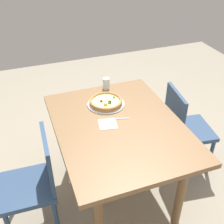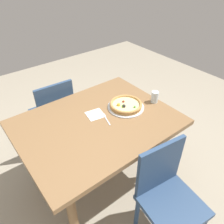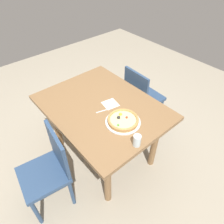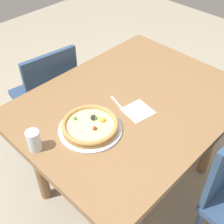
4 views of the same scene
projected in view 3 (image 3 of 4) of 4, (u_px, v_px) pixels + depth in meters
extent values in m
plane|color=#9E937F|center=(104.00, 153.00, 2.56)|extent=(6.00, 6.00, 0.00)
cube|color=olive|center=(102.00, 107.00, 2.06)|extent=(1.26, 0.97, 0.04)
cylinder|color=olive|center=(56.00, 124.00, 2.42)|extent=(0.07, 0.07, 0.73)
cylinder|color=olive|center=(107.00, 180.00, 1.89)|extent=(0.07, 0.07, 0.73)
cylinder|color=olive|center=(100.00, 101.00, 2.74)|extent=(0.07, 0.07, 0.73)
cylinder|color=olive|center=(155.00, 143.00, 2.21)|extent=(0.07, 0.07, 0.73)
cylinder|color=navy|center=(37.00, 213.00, 1.82)|extent=(0.04, 0.04, 0.41)
cylinder|color=navy|center=(26.00, 183.00, 2.03)|extent=(0.04, 0.04, 0.41)
cylinder|color=navy|center=(72.00, 193.00, 1.96)|extent=(0.04, 0.04, 0.41)
cylinder|color=navy|center=(58.00, 167.00, 2.17)|extent=(0.04, 0.04, 0.41)
cube|color=navy|center=(43.00, 175.00, 1.84)|extent=(0.45, 0.45, 0.04)
cube|color=navy|center=(58.00, 150.00, 1.76)|extent=(0.38, 0.08, 0.42)
cylinder|color=navy|center=(143.00, 100.00, 3.01)|extent=(0.04, 0.04, 0.41)
cylinder|color=navy|center=(160.00, 112.00, 2.81)|extent=(0.04, 0.04, 0.41)
cylinder|color=navy|center=(125.00, 109.00, 2.86)|extent=(0.04, 0.04, 0.41)
cylinder|color=navy|center=(143.00, 123.00, 2.66)|extent=(0.04, 0.04, 0.41)
cube|color=navy|center=(145.00, 97.00, 2.68)|extent=(0.42, 0.42, 0.04)
cube|color=navy|center=(136.00, 88.00, 2.44)|extent=(0.38, 0.05, 0.42)
cylinder|color=silver|center=(123.00, 122.00, 1.87)|extent=(0.32, 0.32, 0.01)
cylinder|color=#B78447|center=(123.00, 121.00, 1.86)|extent=(0.28, 0.28, 0.02)
cylinder|color=beige|center=(123.00, 120.00, 1.85)|extent=(0.25, 0.25, 0.01)
torus|color=#B78447|center=(123.00, 119.00, 1.84)|extent=(0.28, 0.28, 0.02)
sphere|color=#262626|center=(119.00, 117.00, 1.85)|extent=(0.03, 0.03, 0.03)
sphere|color=maroon|center=(127.00, 117.00, 1.86)|extent=(0.02, 0.02, 0.02)
sphere|color=#4C9E38|center=(119.00, 117.00, 1.86)|extent=(0.03, 0.03, 0.03)
sphere|color=#4C9E38|center=(118.00, 125.00, 1.79)|extent=(0.02, 0.02, 0.02)
sphere|color=gold|center=(121.00, 114.00, 1.89)|extent=(0.03, 0.03, 0.03)
cube|color=silver|center=(101.00, 111.00, 1.98)|extent=(0.04, 0.11, 0.00)
cube|color=silver|center=(109.00, 109.00, 2.00)|extent=(0.04, 0.05, 0.00)
cylinder|color=silver|center=(137.00, 141.00, 1.64)|extent=(0.06, 0.06, 0.11)
cube|color=white|center=(110.00, 104.00, 2.06)|extent=(0.16, 0.16, 0.00)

